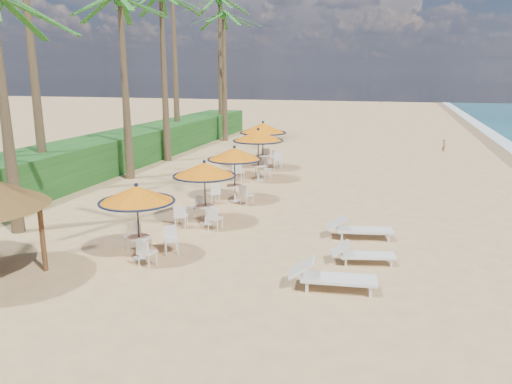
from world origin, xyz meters
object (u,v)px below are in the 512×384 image
Objects in this scene: lounger_far at (358,228)px; station_2 at (234,159)px; lounger_mid at (361,254)px; lounger_near at (330,276)px; station_0 at (139,203)px; station_3 at (258,142)px; station_4 at (265,134)px; station_1 at (203,178)px.

station_2 is at bearing 136.63° from lounger_far.
station_2 reaches higher than lounger_far.
lounger_mid is 0.86× the size of lounger_far.
lounger_near is 1.19× the size of lounger_mid.
lounger_mid is (6.05, 1.25, -1.32)m from station_0.
station_4 reaches higher than station_3.
station_4 is at bearing 108.42° from lounger_far.
station_1 reaches higher than lounger_far.
station_1 is at bearing 133.53° from lounger_near.
station_4 reaches higher than lounger_mid.
station_4 reaches higher than station_2.
station_2 is 7.93m from lounger_mid.
station_1 is at bearing 144.77° from lounger_mid.
station_1 is 7.55m from station_3.
station_1 is 3.27m from station_2.
station_4 is 1.23× the size of lounger_far.
lounger_mid is (5.49, -5.53, -1.46)m from station_2.
station_2 is at bearing 85.32° from station_0.
lounger_far is at bearing -54.65° from station_3.
station_4 is (-0.08, 14.01, 0.30)m from station_0.
station_3 is at bearing -81.62° from station_4.
station_4 reaches higher than lounger_far.
lounger_far is (5.87, -10.60, -1.57)m from station_4.
lounger_near reaches higher than lounger_far.
lounger_far is at bearing 83.90° from lounger_mid.
lounger_near is at bearing -66.61° from station_3.
station_0 is 3.56m from station_1.
station_3 reaches higher than lounger_far.
station_1 is at bearing -88.75° from station_3.
lounger_mid is at bearing -64.36° from station_4.
station_4 is at bearing 104.64° from lounger_near.
lounger_far is at bearing 30.50° from station_0.
lounger_near is (5.44, -0.68, -1.26)m from station_0.
station_1 is (0.52, 3.52, 0.04)m from station_0.
station_0 is 1.21× the size of lounger_mid.
station_4 is at bearing 90.31° from station_0.
station_2 reaches higher than lounger_near.
station_3 reaches higher than station_2.
station_4 is (-0.63, 7.23, 0.16)m from station_2.
station_1 is 0.87× the size of station_4.
station_3 is at bearing 107.46° from lounger_near.
lounger_far is (5.79, 3.41, -1.27)m from station_0.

